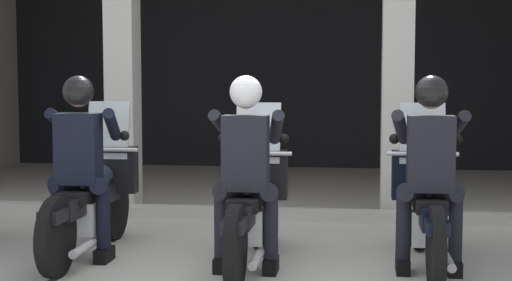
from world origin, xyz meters
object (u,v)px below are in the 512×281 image
Objects in this scene: police_officer_right at (430,157)px; motorcycle_right at (426,206)px; motorcycle_left at (93,198)px; police_officer_left at (80,152)px; motorcycle_center at (251,205)px; police_officer_center at (246,156)px.

motorcycle_right is at bearing 97.60° from police_officer_right.
motorcycle_left is 1.29× the size of police_officer_left.
police_officer_right is at bearing 12.98° from police_officer_left.
police_officer_left reaches higher than motorcycle_left.
motorcycle_right is 0.52m from police_officer_right.
motorcycle_center is 1.29× the size of police_officer_center.
motorcycle_center is (1.45, -0.17, 0.00)m from motorcycle_left.
police_officer_left is 1.00× the size of police_officer_center.
police_officer_left is at bearing -76.75° from motorcycle_left.
police_officer_right is at bearing -82.40° from motorcycle_right.
motorcycle_right is at bearing 18.56° from police_officer_left.
police_officer_right reaches higher than motorcycle_center.
motorcycle_left is 1.29× the size of police_officer_right.
police_officer_left is 1.46m from police_officer_center.
motorcycle_left is 1.58m from police_officer_center.
police_officer_right is at bearing 8.33° from motorcycle_center.
motorcycle_left is 2.95m from police_officer_right.
motorcycle_left is at bearing -178.25° from police_officer_right.
police_officer_left is 1.52m from motorcycle_center.
motorcycle_center is at bearing 18.06° from police_officer_left.
motorcycle_center is at bearing 6.92° from motorcycle_left.
police_officer_right is (2.90, -0.03, 0.00)m from police_officer_left.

